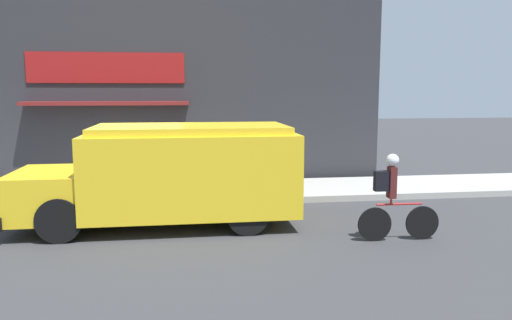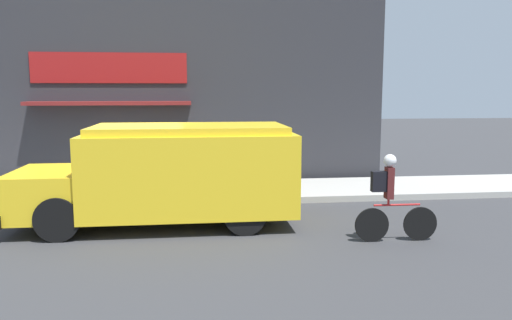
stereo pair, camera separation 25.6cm
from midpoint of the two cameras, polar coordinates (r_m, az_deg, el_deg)
name	(u,v)px [view 2 (the right image)]	position (r m, az deg, el deg)	size (l,w,h in m)	color
ground_plane	(129,208)	(11.90, -13.70, -5.36)	(70.00, 70.00, 0.00)	#38383A
sidewalk	(135,194)	(13.10, -13.07, -3.78)	(28.00, 2.50, 0.15)	#ADAAA3
storefront	(138,91)	(14.43, -12.81, 7.66)	(14.10, 0.77, 5.34)	#2D2D33
school_bus	(171,173)	(10.11, -9.01, -1.49)	(5.48, 2.60, 2.01)	yellow
cyclist	(391,198)	(9.23, 15.89, -4.16)	(1.51, 0.23, 1.58)	black
trash_bin	(197,172)	(12.90, -6.23, -1.37)	(0.59, 0.59, 0.92)	slate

